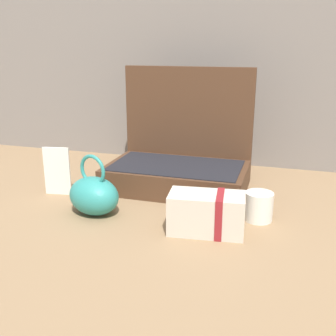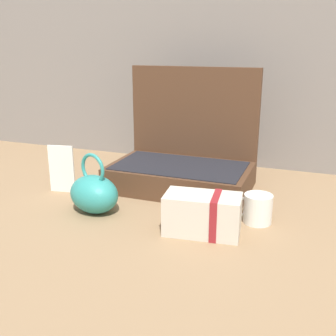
{
  "view_description": "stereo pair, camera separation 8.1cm",
  "coord_description": "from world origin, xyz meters",
  "px_view_note": "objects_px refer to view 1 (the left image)",
  "views": [
    {
      "loc": [
        0.33,
        -1.19,
        0.51
      ],
      "look_at": [
        -0.02,
        -0.02,
        0.14
      ],
      "focal_mm": 42.96,
      "sensor_mm": 36.0,
      "label": 1
    },
    {
      "loc": [
        0.41,
        -1.16,
        0.51
      ],
      "look_at": [
        -0.02,
        -0.02,
        0.14
      ],
      "focal_mm": 42.96,
      "sensor_mm": 36.0,
      "label": 2
    }
  ],
  "objects_px": {
    "cream_toiletry_bag": "(208,213)",
    "coffee_mug": "(258,206)",
    "open_suitcase": "(180,162)",
    "teal_pouch_handbag": "(94,195)",
    "info_card_left": "(57,171)"
  },
  "relations": [
    {
      "from": "cream_toiletry_bag",
      "to": "info_card_left",
      "type": "xyz_separation_m",
      "value": [
        -0.57,
        0.14,
        0.03
      ]
    },
    {
      "from": "open_suitcase",
      "to": "teal_pouch_handbag",
      "type": "bearing_deg",
      "value": -118.89
    },
    {
      "from": "open_suitcase",
      "to": "cream_toiletry_bag",
      "type": "bearing_deg",
      "value": -63.37
    },
    {
      "from": "cream_toiletry_bag",
      "to": "coffee_mug",
      "type": "height_order",
      "value": "cream_toiletry_bag"
    },
    {
      "from": "open_suitcase",
      "to": "teal_pouch_handbag",
      "type": "relative_size",
      "value": 2.53
    },
    {
      "from": "open_suitcase",
      "to": "info_card_left",
      "type": "relative_size",
      "value": 2.93
    },
    {
      "from": "open_suitcase",
      "to": "info_card_left",
      "type": "height_order",
      "value": "open_suitcase"
    },
    {
      "from": "open_suitcase",
      "to": "coffee_mug",
      "type": "relative_size",
      "value": 4.19
    },
    {
      "from": "coffee_mug",
      "to": "info_card_left",
      "type": "relative_size",
      "value": 0.7
    },
    {
      "from": "teal_pouch_handbag",
      "to": "open_suitcase",
      "type": "bearing_deg",
      "value": 61.11
    },
    {
      "from": "teal_pouch_handbag",
      "to": "coffee_mug",
      "type": "height_order",
      "value": "teal_pouch_handbag"
    },
    {
      "from": "cream_toiletry_bag",
      "to": "open_suitcase",
      "type": "bearing_deg",
      "value": 116.63
    },
    {
      "from": "coffee_mug",
      "to": "info_card_left",
      "type": "xyz_separation_m",
      "value": [
        -0.7,
        0.02,
        0.04
      ]
    },
    {
      "from": "open_suitcase",
      "to": "coffee_mug",
      "type": "bearing_deg",
      "value": -37.06
    },
    {
      "from": "cream_toiletry_bag",
      "to": "coffee_mug",
      "type": "bearing_deg",
      "value": 44.05
    }
  ]
}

